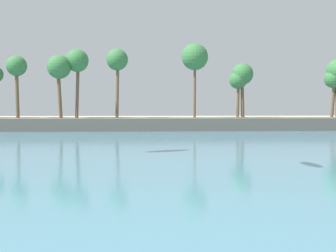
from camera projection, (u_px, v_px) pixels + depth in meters
sea at (137, 135)px, 55.54m from camera, size 220.00×96.52×0.06m
palm_headland at (145, 105)px, 63.79m from camera, size 85.49×6.00×12.30m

